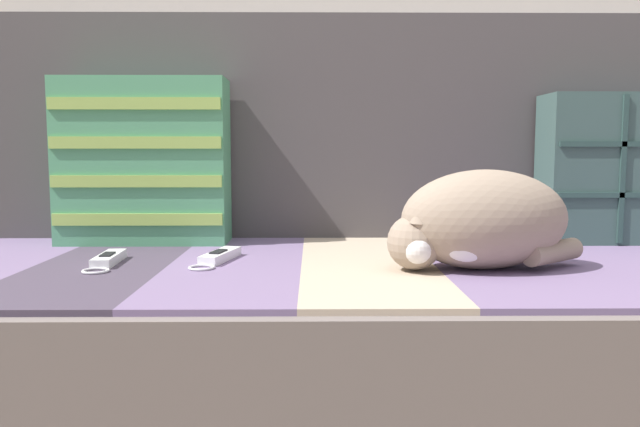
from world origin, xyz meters
name	(u,v)px	position (x,y,z in m)	size (l,w,h in m)	color
couch	(426,350)	(0.00, 0.11, 0.19)	(2.17, 0.88, 0.38)	#3D3838
sofa_backrest	(403,128)	(0.00, 0.48, 0.66)	(2.13, 0.14, 0.55)	#474242
throw_pillow_striped	(144,161)	(-0.63, 0.33, 0.57)	(0.39, 0.14, 0.39)	#4C9366
sleeping_cat	(479,223)	(0.07, -0.01, 0.47)	(0.38, 0.24, 0.18)	gray
game_remote_near	(219,257)	(-0.42, 0.08, 0.39)	(0.09, 0.19, 0.02)	white
game_remote_far	(108,260)	(-0.63, 0.05, 0.39)	(0.05, 0.19, 0.02)	white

